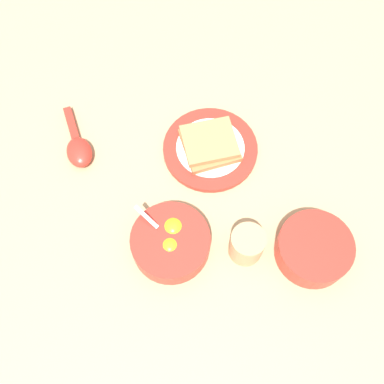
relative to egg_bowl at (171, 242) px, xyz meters
The scene contains 7 objects.
ground_plane 0.04m from the egg_bowl, 86.28° to the right, with size 3.00×3.00×0.00m, color tan.
egg_bowl is the anchor object (origin of this frame).
toast_plate 0.22m from the egg_bowl, 147.41° to the right, with size 0.19×0.19×0.01m.
toast_sandwich 0.22m from the egg_bowl, 146.85° to the right, with size 0.13×0.13×0.02m.
soup_spoon 0.28m from the egg_bowl, 83.76° to the right, with size 0.08×0.15×0.03m.
congee_bowl 0.25m from the egg_bowl, 139.51° to the left, with size 0.13×0.13×0.05m.
drinking_cup 0.13m from the egg_bowl, 139.03° to the left, with size 0.06×0.06×0.07m.
Camera 1 is at (0.12, 0.26, 0.79)m, focal length 42.00 mm.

